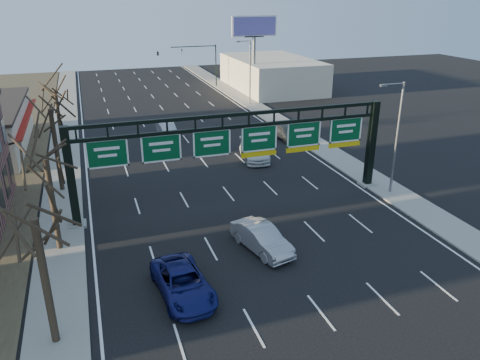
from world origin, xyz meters
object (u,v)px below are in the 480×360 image
object	(u,v)px
car_blue_suv	(183,283)
car_silver_sedan	(262,238)
sign_gantry	(238,146)
car_white_wagon	(254,151)

from	to	relation	value
car_blue_suv	car_silver_sedan	bearing A→B (deg)	23.11
sign_gantry	car_silver_sedan	xyz separation A→B (m)	(-0.80, -7.16, -3.81)
sign_gantry	car_blue_suv	distance (m)	12.77
sign_gantry	car_silver_sedan	size ratio (longest dim) A/B	4.96
car_silver_sedan	car_blue_suv	bearing A→B (deg)	-165.82
car_silver_sedan	sign_gantry	bearing A→B (deg)	69.32
car_blue_suv	car_white_wagon	distance (m)	22.64
car_blue_suv	car_silver_sedan	xyz separation A→B (m)	(5.73, 3.11, 0.06)
car_white_wagon	car_blue_suv	bearing A→B (deg)	-111.44
car_silver_sedan	car_white_wagon	distance (m)	17.42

